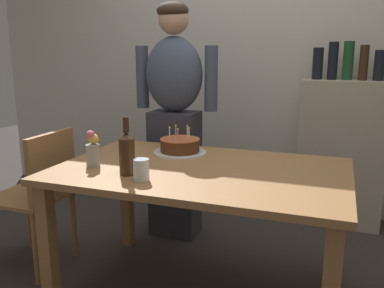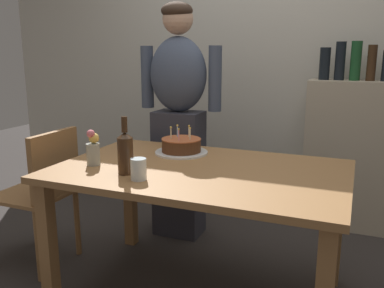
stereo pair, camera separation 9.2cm
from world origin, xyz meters
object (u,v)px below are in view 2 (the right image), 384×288
object	(u,v)px
wine_bottle	(125,152)
person_man_bearded	(179,118)
water_glass_near	(139,169)
birthday_cake	(181,146)
flower_vase	(93,148)
dining_chair	(44,187)

from	to	relation	value
wine_bottle	person_man_bearded	distance (m)	0.95
water_glass_near	person_man_bearded	world-z (taller)	person_man_bearded
birthday_cake	person_man_bearded	size ratio (longest dim) A/B	0.19
flower_vase	wine_bottle	bearing A→B (deg)	-17.39
water_glass_near	dining_chair	xyz separation A→B (m)	(-0.82, 0.25, -0.28)
wine_bottle	dining_chair	bearing A→B (deg)	164.90
water_glass_near	wine_bottle	distance (m)	0.14
birthday_cake	wine_bottle	xyz separation A→B (m)	(-0.09, -0.49, 0.07)
water_glass_near	wine_bottle	xyz separation A→B (m)	(-0.11, 0.06, 0.06)
flower_vase	dining_chair	bearing A→B (deg)	166.13
wine_bottle	person_man_bearded	bearing A→B (deg)	98.10
birthday_cake	flower_vase	distance (m)	0.53
person_man_bearded	dining_chair	distance (m)	1.01
birthday_cake	water_glass_near	distance (m)	0.55
flower_vase	water_glass_near	bearing A→B (deg)	-21.36
person_man_bearded	birthday_cake	bearing A→B (deg)	115.90
wine_bottle	dining_chair	xyz separation A→B (m)	(-0.71, 0.19, -0.34)
dining_chair	birthday_cake	bearing A→B (deg)	110.34
water_glass_near	person_man_bearded	size ratio (longest dim) A/B	0.06
water_glass_near	flower_vase	size ratio (longest dim) A/B	0.54
birthday_cake	person_man_bearded	bearing A→B (deg)	115.90
wine_bottle	birthday_cake	bearing A→B (deg)	80.01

